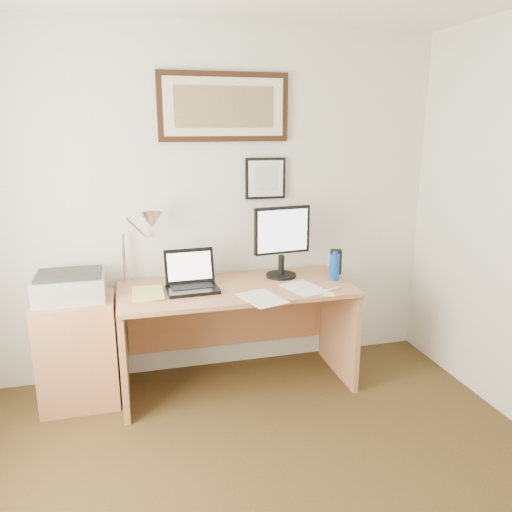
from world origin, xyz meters
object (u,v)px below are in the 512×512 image
object	(u,v)px
lcd_monitor	(282,238)
laptop	(191,281)
book	(132,295)
desk	(234,314)
water_bottle	(335,267)
printer	(70,286)
side_cabinet	(79,352)

from	to	relation	value
lcd_monitor	laptop	bearing A→B (deg)	-170.58
book	laptop	distance (m)	0.40
laptop	lcd_monitor	xyz separation A→B (m)	(0.67, 0.11, 0.23)
book	laptop	world-z (taller)	laptop
laptop	lcd_monitor	size ratio (longest dim) A/B	0.67
desk	lcd_monitor	size ratio (longest dim) A/B	3.08
water_bottle	lcd_monitor	bearing A→B (deg)	154.40
water_bottle	printer	world-z (taller)	water_bottle
side_cabinet	printer	bearing A→B (deg)	118.75
book	printer	size ratio (longest dim) A/B	0.63
desk	lcd_monitor	xyz separation A→B (m)	(0.37, 0.05, 0.53)
side_cabinet	printer	distance (m)	0.45
book	printer	world-z (taller)	printer
side_cabinet	printer	world-z (taller)	printer
desk	laptop	distance (m)	0.43
side_cabinet	laptop	distance (m)	0.88
water_bottle	desk	xyz separation A→B (m)	(-0.71, 0.11, -0.33)
desk	side_cabinet	bearing A→B (deg)	-178.11
side_cabinet	book	distance (m)	0.55
side_cabinet	laptop	bearing A→B (deg)	-1.75
desk	lcd_monitor	world-z (taller)	lcd_monitor
water_bottle	lcd_monitor	size ratio (longest dim) A/B	0.37
water_bottle	desk	world-z (taller)	water_bottle
water_bottle	laptop	size ratio (longest dim) A/B	0.54
book	laptop	size ratio (longest dim) A/B	0.79
side_cabinet	water_bottle	bearing A→B (deg)	-2.47
desk	laptop	size ratio (longest dim) A/B	4.57
laptop	lcd_monitor	world-z (taller)	lcd_monitor
laptop	water_bottle	bearing A→B (deg)	-3.01
printer	lcd_monitor	bearing A→B (deg)	2.34
book	lcd_monitor	bearing A→B (deg)	8.58
side_cabinet	desk	size ratio (longest dim) A/B	0.46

